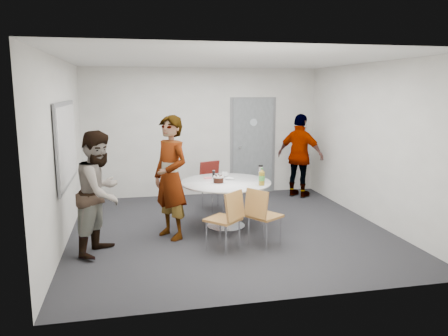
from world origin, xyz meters
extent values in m
plane|color=black|center=(0.00, 0.00, 0.00)|extent=(5.00, 5.00, 0.00)
plane|color=silver|center=(0.00, 0.00, 2.70)|extent=(5.00, 5.00, 0.00)
plane|color=beige|center=(0.00, 2.50, 1.35)|extent=(5.00, 0.00, 5.00)
plane|color=beige|center=(-2.50, 0.00, 1.35)|extent=(0.00, 5.00, 5.00)
plane|color=beige|center=(2.50, 0.00, 1.35)|extent=(0.00, 5.00, 5.00)
plane|color=beige|center=(0.00, -2.50, 1.35)|extent=(5.00, 0.00, 5.00)
cube|color=slate|center=(1.10, 2.47, 1.02)|extent=(0.90, 0.05, 2.05)
cube|color=slate|center=(1.10, 2.50, 1.02)|extent=(1.02, 0.04, 2.12)
cylinder|color=#B2BFC6|center=(1.10, 2.44, 1.55)|extent=(0.16, 0.01, 0.16)
cylinder|color=silver|center=(0.78, 2.41, 1.02)|extent=(0.04, 0.14, 0.04)
cube|color=slate|center=(-2.46, 0.20, 1.45)|extent=(0.03, 1.90, 1.25)
cube|color=white|center=(-2.44, 0.20, 1.45)|extent=(0.01, 1.78, 1.13)
cylinder|color=white|center=(-0.02, 0.14, 0.75)|extent=(1.47, 1.47, 0.03)
cylinder|color=silver|center=(-0.02, 0.14, 0.38)|extent=(0.09, 0.09, 0.72)
cylinder|color=silver|center=(-0.02, 0.14, 0.01)|extent=(0.63, 0.63, 0.02)
cylinder|color=white|center=(-0.16, 0.04, 0.77)|extent=(0.22, 0.22, 0.01)
cylinder|color=black|center=(-0.16, 0.04, 0.82)|extent=(0.16, 0.16, 0.09)
cylinder|color=silver|center=(-0.16, 0.04, 0.87)|extent=(0.17, 0.17, 0.02)
cylinder|color=olive|center=(0.47, -0.25, 0.87)|extent=(0.09, 0.09, 0.21)
cylinder|color=green|center=(0.47, -0.25, 0.88)|extent=(0.10, 0.10, 0.08)
cone|color=olive|center=(0.47, -0.25, 1.00)|extent=(0.09, 0.09, 0.04)
cylinder|color=#429141|center=(0.47, -0.25, 1.04)|extent=(0.04, 0.04, 0.02)
imported|color=white|center=(0.04, 0.53, 0.81)|extent=(0.15, 0.15, 0.09)
cylinder|color=black|center=(-0.14, 0.57, 0.82)|extent=(0.05, 0.05, 0.11)
cylinder|color=silver|center=(0.63, 0.32, 0.86)|extent=(0.07, 0.07, 0.19)
cylinder|color=black|center=(0.63, 0.32, 0.98)|extent=(0.08, 0.08, 0.03)
cube|color=#EE777E|center=(-0.26, 0.44, 0.78)|extent=(0.13, 0.07, 0.02)
ellipsoid|color=white|center=(0.08, 0.30, 0.78)|extent=(0.20, 0.20, 0.03)
cube|color=brown|center=(-0.28, -0.88, 0.44)|extent=(0.59, 0.59, 0.03)
cube|color=brown|center=(-0.15, -1.02, 0.67)|extent=(0.35, 0.33, 0.40)
cylinder|color=silver|center=(-0.27, -0.64, 0.22)|extent=(0.02, 0.02, 0.44)
cylinder|color=silver|center=(-0.52, -0.87, 0.22)|extent=(0.02, 0.02, 0.44)
cylinder|color=silver|center=(-0.04, -0.88, 0.22)|extent=(0.02, 0.02, 0.44)
cylinder|color=silver|center=(-0.29, -1.11, 0.22)|extent=(0.02, 0.02, 0.44)
cube|color=brown|center=(0.36, -0.82, 0.44)|extent=(0.57, 0.57, 0.03)
cube|color=brown|center=(0.19, -0.92, 0.66)|extent=(0.29, 0.37, 0.39)
cylinder|color=silver|center=(0.58, -0.86, 0.22)|extent=(0.02, 0.02, 0.44)
cylinder|color=silver|center=(0.40, -0.59, 0.22)|extent=(0.02, 0.02, 0.44)
cylinder|color=silver|center=(0.31, -1.04, 0.22)|extent=(0.02, 0.02, 0.44)
cylinder|color=silver|center=(0.13, -0.77, 0.22)|extent=(0.02, 0.02, 0.44)
cube|color=#601813|center=(0.01, 1.21, 0.46)|extent=(0.56, 0.56, 0.04)
cube|color=#601813|center=(-0.07, 1.40, 0.70)|extent=(0.42, 0.24, 0.41)
cylinder|color=silver|center=(-0.09, 0.98, 0.23)|extent=(0.02, 0.02, 0.46)
cylinder|color=silver|center=(0.24, 1.11, 0.23)|extent=(0.02, 0.02, 0.46)
cylinder|color=silver|center=(-0.22, 1.30, 0.23)|extent=(0.02, 0.02, 0.46)
cylinder|color=silver|center=(0.11, 1.43, 0.23)|extent=(0.02, 0.02, 0.46)
imported|color=#A5C6EA|center=(-0.94, -0.19, 0.94)|extent=(0.74, 0.82, 1.88)
imported|color=white|center=(-1.95, -0.62, 0.85)|extent=(0.94, 1.03, 1.71)
imported|color=black|center=(1.95, 1.83, 0.88)|extent=(1.01, 1.05, 1.76)
camera|label=1|loc=(-1.51, -6.67, 2.25)|focal=35.00mm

